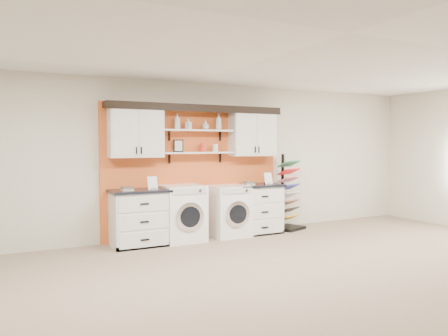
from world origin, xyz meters
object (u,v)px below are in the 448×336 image
washer (183,213)px  base_cabinet_left (139,218)px  sample_rack (288,205)px  base_cabinet_right (256,209)px  dryer (229,211)px

washer → base_cabinet_left: bearing=179.7°
base_cabinet_left → washer: size_ratio=0.98×
sample_rack → base_cabinet_left: bearing=161.1°
base_cabinet_right → washer: size_ratio=0.97×
base_cabinet_right → washer: (-1.49, -0.00, 0.02)m
base_cabinet_left → washer: 0.77m
base_cabinet_left → base_cabinet_right: (2.26, 0.00, -0.00)m
base_cabinet_right → dryer: bearing=-179.7°
base_cabinet_right → washer: bearing=-179.9°
washer → sample_rack: (2.25, 0.03, 0.00)m
base_cabinet_left → base_cabinet_right: base_cabinet_left is taller
base_cabinet_left → sample_rack: bearing=0.6°
base_cabinet_right → sample_rack: size_ratio=0.64×
base_cabinet_left → base_cabinet_right: 2.26m
washer → dryer: (0.91, 0.00, -0.02)m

